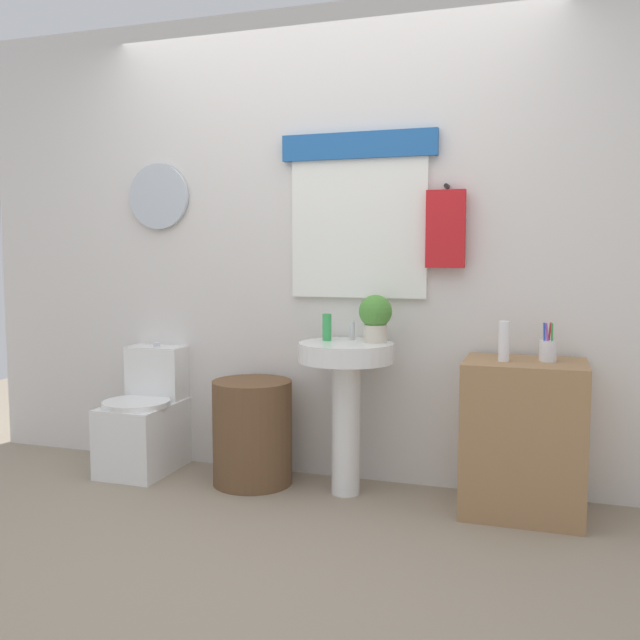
# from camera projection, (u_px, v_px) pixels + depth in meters

# --- Properties ---
(ground_plane) EXTENTS (8.00, 8.00, 0.00)m
(ground_plane) POSITION_uv_depth(u_px,v_px,m) (243.00, 554.00, 2.92)
(ground_plane) COLOR gray
(back_wall) EXTENTS (4.40, 0.18, 2.60)m
(back_wall) POSITION_uv_depth(u_px,v_px,m) (326.00, 246.00, 3.88)
(back_wall) COLOR silver
(back_wall) RESTS_ON ground_plane
(toilet) EXTENTS (0.38, 0.51, 0.73)m
(toilet) POSITION_uv_depth(u_px,v_px,m) (146.00, 422.00, 4.04)
(toilet) COLOR white
(toilet) RESTS_ON ground_plane
(laundry_hamper) EXTENTS (0.43, 0.43, 0.57)m
(laundry_hamper) POSITION_uv_depth(u_px,v_px,m) (252.00, 432.00, 3.80)
(laundry_hamper) COLOR brown
(laundry_hamper) RESTS_ON ground_plane
(pedestal_sink) EXTENTS (0.49, 0.49, 0.80)m
(pedestal_sink) POSITION_uv_depth(u_px,v_px,m) (346.00, 382.00, 3.61)
(pedestal_sink) COLOR white
(pedestal_sink) RESTS_ON ground_plane
(faucet) EXTENTS (0.03, 0.03, 0.10)m
(faucet) POSITION_uv_depth(u_px,v_px,m) (352.00, 331.00, 3.70)
(faucet) COLOR silver
(faucet) RESTS_ON pedestal_sink
(wooden_cabinet) EXTENTS (0.57, 0.44, 0.75)m
(wooden_cabinet) POSITION_uv_depth(u_px,v_px,m) (523.00, 438.00, 3.35)
(wooden_cabinet) COLOR #9E754C
(wooden_cabinet) RESTS_ON ground_plane
(soap_bottle) EXTENTS (0.05, 0.05, 0.14)m
(soap_bottle) POSITION_uv_depth(u_px,v_px,m) (327.00, 327.00, 3.66)
(soap_bottle) COLOR green
(soap_bottle) RESTS_ON pedestal_sink
(potted_plant) EXTENTS (0.17, 0.17, 0.25)m
(potted_plant) POSITION_uv_depth(u_px,v_px,m) (375.00, 316.00, 3.59)
(potted_plant) COLOR beige
(potted_plant) RESTS_ON pedestal_sink
(lotion_bottle) EXTENTS (0.05, 0.05, 0.19)m
(lotion_bottle) POSITION_uv_depth(u_px,v_px,m) (504.00, 341.00, 3.30)
(lotion_bottle) COLOR white
(lotion_bottle) RESTS_ON wooden_cabinet
(toothbrush_cup) EXTENTS (0.08, 0.08, 0.19)m
(toothbrush_cup) POSITION_uv_depth(u_px,v_px,m) (548.00, 350.00, 3.30)
(toothbrush_cup) COLOR silver
(toothbrush_cup) RESTS_ON wooden_cabinet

